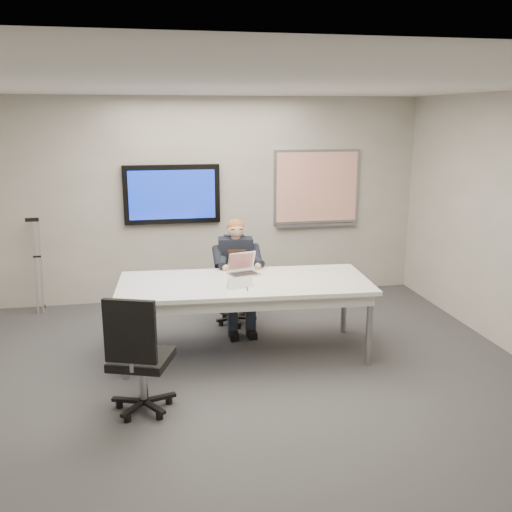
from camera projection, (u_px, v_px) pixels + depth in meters
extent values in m
cube|color=#37373A|center=(247.00, 393.00, 5.38)|extent=(6.00, 6.00, 0.02)
cube|color=silver|center=(246.00, 84.00, 4.70)|extent=(6.00, 6.00, 0.02)
cube|color=#9C968D|center=(208.00, 200.00, 7.90)|extent=(6.00, 0.02, 2.80)
cube|color=#9C968D|center=(385.00, 424.00, 2.18)|extent=(6.00, 0.02, 2.80)
cube|color=silver|center=(245.00, 283.00, 6.09)|extent=(2.74, 1.28, 0.04)
cube|color=silver|center=(245.00, 291.00, 6.11)|extent=(2.62, 1.16, 0.11)
cylinder|color=gray|center=(124.00, 342.00, 5.58)|extent=(0.07, 0.07, 0.78)
cylinder|color=gray|center=(369.00, 330.00, 5.90)|extent=(0.07, 0.07, 0.78)
cylinder|color=gray|center=(131.00, 310.00, 6.48)|extent=(0.07, 0.07, 0.78)
cylinder|color=gray|center=(344.00, 301.00, 6.80)|extent=(0.07, 0.07, 0.78)
cube|color=black|center=(172.00, 194.00, 7.73)|extent=(1.30, 0.08, 0.80)
cube|color=#0D2399|center=(172.00, 195.00, 7.69)|extent=(1.16, 0.01, 0.66)
cube|color=gray|center=(317.00, 187.00, 8.13)|extent=(1.25, 0.04, 1.05)
cube|color=white|center=(317.00, 187.00, 8.11)|extent=(1.18, 0.01, 0.98)
cube|color=gray|center=(316.00, 225.00, 8.23)|extent=(1.18, 0.05, 0.04)
cylinder|color=gray|center=(236.00, 303.00, 7.13)|extent=(0.06, 0.06, 0.34)
cube|color=black|center=(236.00, 290.00, 7.09)|extent=(0.54, 0.54, 0.07)
cube|color=black|center=(238.00, 262.00, 7.21)|extent=(0.39, 0.16, 0.49)
cylinder|color=gray|center=(143.00, 379.00, 5.01)|extent=(0.06, 0.06, 0.38)
cube|color=black|center=(142.00, 359.00, 4.96)|extent=(0.62, 0.62, 0.07)
cube|color=black|center=(130.00, 332.00, 4.65)|extent=(0.43, 0.20, 0.55)
cube|color=black|center=(236.00, 261.00, 6.97)|extent=(0.43, 0.27, 0.57)
cube|color=#372416|center=(237.00, 261.00, 6.85)|extent=(0.22, 0.04, 0.27)
sphere|color=tan|center=(236.00, 229.00, 6.84)|extent=(0.21, 0.21, 0.21)
ellipsoid|color=brown|center=(236.00, 226.00, 6.85)|extent=(0.22, 0.22, 0.18)
cube|color=silver|center=(244.00, 274.00, 6.31)|extent=(0.38, 0.31, 0.02)
cube|color=black|center=(244.00, 274.00, 6.30)|extent=(0.31, 0.23, 0.00)
cube|color=silver|center=(241.00, 261.00, 6.43)|extent=(0.34, 0.17, 0.22)
cube|color=#AF121E|center=(242.00, 261.00, 6.42)|extent=(0.29, 0.14, 0.18)
cylinder|color=black|center=(247.00, 289.00, 5.80)|extent=(0.02, 0.13, 0.01)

